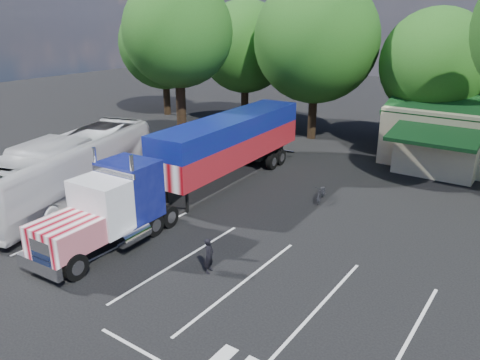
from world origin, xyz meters
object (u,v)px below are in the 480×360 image
Objects in this scene: bicycle at (321,193)px; tour_bus at (70,169)px; woman at (209,256)px; semi_truck at (205,154)px.

tour_bus is (-11.71, -8.01, 1.37)m from bicycle.
woman is 11.57m from tour_bus.
semi_truck reaches higher than woman.
bicycle is (0.33, 9.78, -0.28)m from woman.
woman is at bearing -53.47° from semi_truck.
semi_truck reaches higher than bicycle.
semi_truck is at bearing 24.91° from tour_bus.
tour_bus reaches higher than bicycle.
semi_truck is 11.52× the size of bicycle.
woman reaches higher than bicycle.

